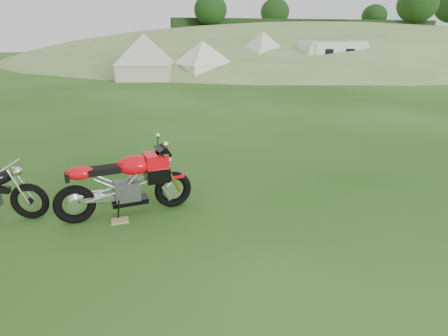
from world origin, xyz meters
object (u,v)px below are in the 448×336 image
object	(u,v)px
tent_left	(145,57)
caravan	(332,58)
sport_motorcycle	(124,179)
plywood_board	(120,220)
tent_mid	(203,58)
tent_right	(262,53)

from	to	relation	value
tent_left	caravan	bearing A→B (deg)	10.79
sport_motorcycle	plywood_board	bearing A→B (deg)	-126.87
plywood_board	tent_mid	bearing A→B (deg)	72.65
plywood_board	sport_motorcycle	bearing A→B (deg)	58.82
sport_motorcycle	caravan	world-z (taller)	caravan
tent_right	caravan	bearing A→B (deg)	-40.16
plywood_board	caravan	xyz separation A→B (m)	(14.53, 17.76, 1.07)
sport_motorcycle	tent_left	distance (m)	18.51
sport_motorcycle	tent_mid	distance (m)	19.07
caravan	sport_motorcycle	bearing A→B (deg)	-130.96
tent_right	caravan	size ratio (longest dim) A/B	0.68
sport_motorcycle	tent_mid	size ratio (longest dim) A/B	0.72
tent_left	tent_mid	world-z (taller)	tent_left
plywood_board	tent_left	bearing A→B (deg)	83.26
tent_mid	caravan	size ratio (longest dim) A/B	0.59
plywood_board	tent_left	distance (m)	18.77
sport_motorcycle	plywood_board	world-z (taller)	sport_motorcycle
plywood_board	tent_left	world-z (taller)	tent_left
tent_right	tent_left	bearing A→B (deg)	171.63
tent_left	caravan	distance (m)	12.37
sport_motorcycle	plywood_board	size ratio (longest dim) A/B	7.83
tent_left	tent_right	bearing A→B (deg)	22.28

